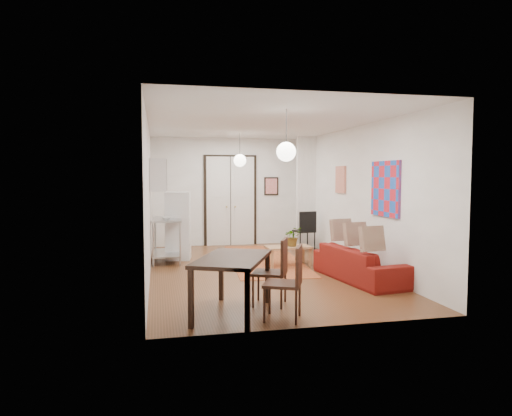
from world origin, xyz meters
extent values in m
plane|color=brown|center=(0.00, 0.00, 0.00)|extent=(7.00, 7.00, 0.00)
cube|color=silver|center=(0.00, 0.00, 2.90)|extent=(4.20, 7.00, 0.02)
cube|color=white|center=(0.00, 3.50, 1.45)|extent=(4.20, 0.02, 2.90)
cube|color=white|center=(0.00, -3.50, 1.45)|extent=(4.20, 0.02, 2.90)
cube|color=white|center=(-2.10, 0.00, 1.45)|extent=(0.02, 7.00, 2.90)
cube|color=white|center=(2.10, 0.00, 1.45)|extent=(0.02, 7.00, 2.90)
cube|color=silver|center=(0.00, 3.46, 1.20)|extent=(1.44, 0.06, 2.50)
cube|color=white|center=(1.85, 2.55, 1.45)|extent=(0.50, 0.10, 2.90)
cube|color=silver|center=(-1.92, 1.50, 1.90)|extent=(0.35, 1.00, 0.70)
cube|color=red|center=(2.08, -1.25, 1.65)|extent=(0.05, 1.00, 1.00)
cube|color=beige|center=(2.08, 0.80, 1.80)|extent=(0.05, 0.50, 0.60)
cube|color=red|center=(1.15, 3.47, 1.60)|extent=(0.40, 0.03, 0.50)
cube|color=#905E3C|center=(-2.07, 2.00, 1.95)|extent=(0.03, 0.44, 0.54)
sphere|color=silver|center=(0.00, 2.00, 2.25)|extent=(0.30, 0.30, 0.30)
cylinder|color=black|center=(0.00, 2.00, 2.65)|extent=(0.01, 0.01, 0.50)
sphere|color=silver|center=(0.00, -2.00, 2.25)|extent=(0.30, 0.30, 0.30)
cylinder|color=black|center=(0.00, -2.00, 2.65)|extent=(0.01, 0.01, 0.50)
cube|color=#BE652F|center=(0.39, 1.08, 0.01)|extent=(1.80, 4.11, 0.01)
imported|color=maroon|center=(1.61, -1.23, 0.30)|extent=(1.09, 2.16, 0.61)
cube|color=#A6764E|center=(0.72, 0.33, 0.39)|extent=(0.95, 0.56, 0.04)
cube|color=#A6764E|center=(0.31, 0.12, 0.19)|extent=(0.05, 0.05, 0.37)
cube|color=#A6764E|center=(1.13, 0.12, 0.19)|extent=(0.05, 0.05, 0.37)
cube|color=#A6764E|center=(0.31, 0.54, 0.19)|extent=(0.05, 0.05, 0.37)
cube|color=#A6764E|center=(1.13, 0.54, 0.19)|extent=(0.05, 0.05, 0.37)
imported|color=#38662D|center=(0.82, 0.33, 0.61)|extent=(0.33, 0.38, 0.40)
cube|color=#A7AAAC|center=(-1.75, 1.36, 0.93)|extent=(0.66, 1.27, 0.04)
cube|color=#A7AAAC|center=(-1.75, 1.36, 0.19)|extent=(0.62, 1.22, 0.03)
cylinder|color=#A7AAAC|center=(-2.02, 0.77, 0.47)|extent=(0.04, 0.04, 0.93)
cylinder|color=#A7AAAC|center=(-1.48, 0.77, 0.47)|extent=(0.04, 0.04, 0.93)
cylinder|color=#A7AAAC|center=(-2.02, 1.94, 0.47)|extent=(0.04, 0.04, 0.93)
cylinder|color=#A7AAAC|center=(-1.48, 1.94, 0.47)|extent=(0.04, 0.04, 0.93)
imported|color=white|center=(-1.75, 1.06, 0.98)|extent=(0.23, 0.23, 0.06)
imported|color=teal|center=(-1.75, 1.61, 1.05)|extent=(0.09, 0.09, 0.20)
cube|color=white|center=(-1.49, 1.59, 0.76)|extent=(0.61, 0.61, 1.52)
cube|color=black|center=(-0.96, -2.76, 0.76)|extent=(1.33, 1.64, 0.05)
cube|color=black|center=(-1.32, -3.43, 0.37)|extent=(0.08, 0.08, 0.73)
cube|color=black|center=(-0.61, -3.43, 0.37)|extent=(0.08, 0.08, 0.73)
cube|color=black|center=(-1.32, -2.10, 0.37)|extent=(0.08, 0.08, 0.73)
cube|color=black|center=(-0.61, -2.10, 0.37)|extent=(0.08, 0.08, 0.73)
cube|color=#331B10|center=(-0.36, -2.41, 0.47)|extent=(0.61, 0.60, 0.04)
cube|color=#331B10|center=(-0.36, -2.20, 0.73)|extent=(0.22, 0.43, 0.49)
cylinder|color=#331B10|center=(-0.56, -2.62, 0.23)|extent=(0.03, 0.03, 0.47)
cylinder|color=#331B10|center=(-0.17, -2.62, 0.23)|extent=(0.03, 0.03, 0.47)
cylinder|color=#331B10|center=(-0.56, -2.21, 0.23)|extent=(0.03, 0.03, 0.47)
cylinder|color=#331B10|center=(-0.17, -2.21, 0.23)|extent=(0.03, 0.03, 0.47)
cube|color=#331B10|center=(-0.36, -3.11, 0.47)|extent=(0.61, 0.60, 0.04)
cube|color=#331B10|center=(-0.36, -2.90, 0.73)|extent=(0.22, 0.43, 0.49)
cylinder|color=#331B10|center=(-0.56, -3.32, 0.23)|extent=(0.03, 0.03, 0.47)
cylinder|color=#331B10|center=(-0.17, -3.32, 0.23)|extent=(0.03, 0.03, 0.47)
cylinder|color=#331B10|center=(-0.56, -2.91, 0.23)|extent=(0.03, 0.03, 0.47)
cylinder|color=#331B10|center=(-0.17, -2.91, 0.23)|extent=(0.03, 0.03, 0.47)
cube|color=black|center=(1.67, 2.14, 0.49)|extent=(0.52, 0.52, 0.04)
cube|color=black|center=(1.67, 2.34, 0.76)|extent=(0.46, 0.10, 0.49)
cylinder|color=black|center=(1.47, 1.94, 0.25)|extent=(0.03, 0.03, 0.49)
cylinder|color=black|center=(1.86, 1.94, 0.25)|extent=(0.03, 0.03, 0.49)
cylinder|color=black|center=(1.47, 2.33, 0.25)|extent=(0.03, 0.03, 0.49)
cylinder|color=black|center=(1.86, 2.33, 0.25)|extent=(0.03, 0.03, 0.49)
camera|label=1|loc=(-1.95, -8.77, 1.88)|focal=32.00mm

